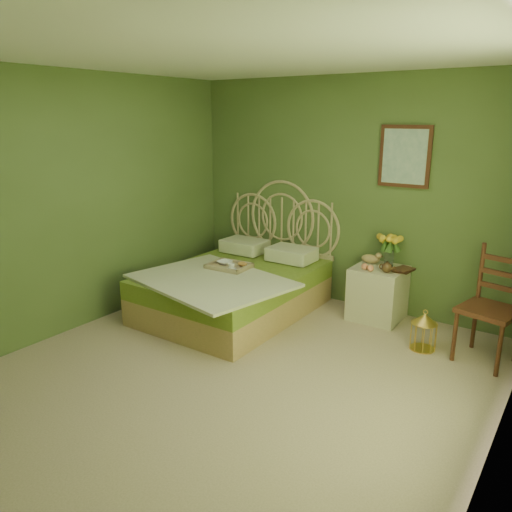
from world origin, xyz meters
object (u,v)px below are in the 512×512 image
Objects in this scene: bed at (237,285)px; nightstand at (379,287)px; chair at (493,299)px; birdcage at (424,332)px.

bed is 2.20× the size of nightstand.
nightstand is (1.41, 0.71, 0.06)m from bed.
nightstand is 0.97× the size of chair.
chair is (1.18, -0.33, 0.22)m from nightstand.
nightstand is 0.84m from birdcage.
nightstand is at bearing 142.72° from birdcage.
chair is 0.68m from birdcage.
birdcage is (2.06, 0.21, -0.13)m from bed.
birdcage is (-0.53, -0.16, -0.40)m from chair.
chair is at bearing 16.81° from birdcage.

